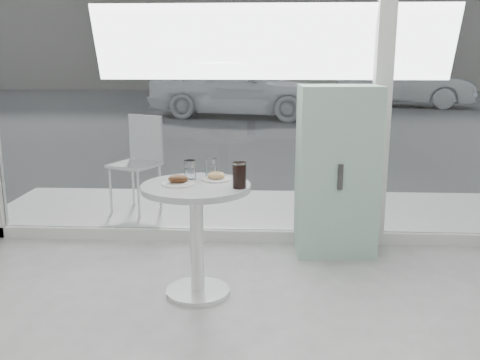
# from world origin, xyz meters

# --- Properties ---
(storefront) EXTENTS (5.00, 0.14, 3.00)m
(storefront) POSITION_xyz_m (0.07, 3.00, 1.71)
(storefront) COLOR silver
(storefront) RESTS_ON ground
(main_table) EXTENTS (0.72, 0.72, 0.77)m
(main_table) POSITION_xyz_m (-0.50, 1.90, 0.55)
(main_table) COLOR white
(main_table) RESTS_ON ground
(patio_deck) EXTENTS (5.60, 1.60, 0.05)m
(patio_deck) POSITION_xyz_m (0.00, 3.80, 0.03)
(patio_deck) COLOR white
(patio_deck) RESTS_ON ground
(street) EXTENTS (40.00, 24.00, 0.00)m
(street) POSITION_xyz_m (0.00, 16.00, -0.00)
(street) COLOR #3B3B3B
(street) RESTS_ON ground
(far_building) EXTENTS (40.00, 2.00, 8.00)m
(far_building) POSITION_xyz_m (0.00, 25.00, 4.00)
(far_building) COLOR gray
(far_building) RESTS_ON ground
(mint_cabinet) EXTENTS (0.65, 0.46, 1.37)m
(mint_cabinet) POSITION_xyz_m (0.53, 2.77, 0.68)
(mint_cabinet) COLOR #9ECAB3
(mint_cabinet) RESTS_ON ground
(patio_chair) EXTENTS (0.55, 0.55, 0.96)m
(patio_chair) POSITION_xyz_m (-1.33, 3.78, 0.59)
(patio_chair) COLOR white
(patio_chair) RESTS_ON patio_deck
(car_white) EXTENTS (4.91, 2.79, 1.57)m
(car_white) POSITION_xyz_m (-0.83, 12.73, 0.79)
(car_white) COLOR white
(car_white) RESTS_ON street
(car_silver) EXTENTS (4.50, 2.74, 1.40)m
(car_silver) POSITION_xyz_m (4.30, 15.98, 0.70)
(car_silver) COLOR #96989D
(car_silver) RESTS_ON street
(plate_fritter) EXTENTS (0.21, 0.21, 0.07)m
(plate_fritter) POSITION_xyz_m (-0.61, 1.89, 0.80)
(plate_fritter) COLOR silver
(plate_fritter) RESTS_ON main_table
(plate_donut) EXTENTS (0.20, 0.20, 0.05)m
(plate_donut) POSITION_xyz_m (-0.38, 2.03, 0.79)
(plate_donut) COLOR silver
(plate_donut) RESTS_ON main_table
(water_tumbler_a) EXTENTS (0.08, 0.08, 0.13)m
(water_tumbler_a) POSITION_xyz_m (-0.56, 2.06, 0.83)
(water_tumbler_a) COLOR white
(water_tumbler_a) RESTS_ON main_table
(water_tumbler_b) EXTENTS (0.08, 0.08, 0.13)m
(water_tumbler_b) POSITION_xyz_m (-0.42, 2.12, 0.83)
(water_tumbler_b) COLOR white
(water_tumbler_b) RESTS_ON main_table
(cola_glass) EXTENTS (0.09, 0.09, 0.17)m
(cola_glass) POSITION_xyz_m (-0.21, 1.82, 0.85)
(cola_glass) COLOR white
(cola_glass) RESTS_ON main_table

